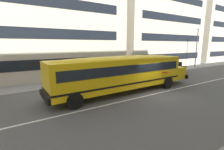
{
  "coord_description": "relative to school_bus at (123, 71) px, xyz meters",
  "views": [
    {
      "loc": [
        -9.64,
        -8.84,
        4.0
      ],
      "look_at": [
        -3.46,
        0.94,
        1.8
      ],
      "focal_mm": 25.77,
      "sensor_mm": 36.0,
      "label": 1
    }
  ],
  "objects": [
    {
      "name": "parked_car_black_by_entrance",
      "position": [
        11.0,
        3.46,
        -0.98
      ],
      "size": [
        3.91,
        1.89,
        1.64
      ],
      "rotation": [
        0.0,
        0.0,
        -0.0
      ],
      "color": "black",
      "rests_on": "ground_plane"
    },
    {
      "name": "sidewalk_far",
      "position": [
        1.79,
        5.96,
        -1.82
      ],
      "size": [
        120.0,
        3.0,
        0.01
      ],
      "primitive_type": "cube",
      "color": "gray",
      "rests_on": "ground_plane"
    },
    {
      "name": "street_lamp",
      "position": [
        19.54,
        5.26,
        2.49
      ],
      "size": [
        0.44,
        0.44,
        6.8
      ],
      "color": "#38383D",
      "rests_on": "ground_plane"
    },
    {
      "name": "apartment_block_far_left",
      "position": [
        -4.6,
        13.36,
        4.82
      ],
      "size": [
        21.24,
        11.87,
        13.3
      ],
      "color": "beige",
      "rests_on": "ground_plane"
    },
    {
      "name": "school_bus",
      "position": [
        0.0,
        0.0,
        0.0
      ],
      "size": [
        13.8,
        3.27,
        3.08
      ],
      "rotation": [
        0.0,
        0.0,
        0.01
      ],
      "color": "yellow",
      "rests_on": "ground_plane"
    },
    {
      "name": "ground_plane",
      "position": [
        1.79,
        -1.88,
        -1.83
      ],
      "size": [
        400.0,
        400.0,
        0.0
      ],
      "primitive_type": "plane",
      "color": "#54514F"
    },
    {
      "name": "apartment_block_far_right",
      "position": [
        34.59,
        12.74,
        8.02
      ],
      "size": [
        14.14,
        10.63,
        19.7
      ],
      "color": "beige",
      "rests_on": "ground_plane"
    },
    {
      "name": "lane_centreline",
      "position": [
        1.79,
        -1.88,
        -1.83
      ],
      "size": [
        110.0,
        0.16,
        0.01
      ],
      "primitive_type": "cube",
      "color": "silver",
      "rests_on": "ground_plane"
    },
    {
      "name": "apartment_block_far_centre",
      "position": [
        16.32,
        14.24,
        4.82
      ],
      "size": [
        17.93,
        13.62,
        13.3
      ],
      "color": "beige",
      "rests_on": "ground_plane"
    }
  ]
}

